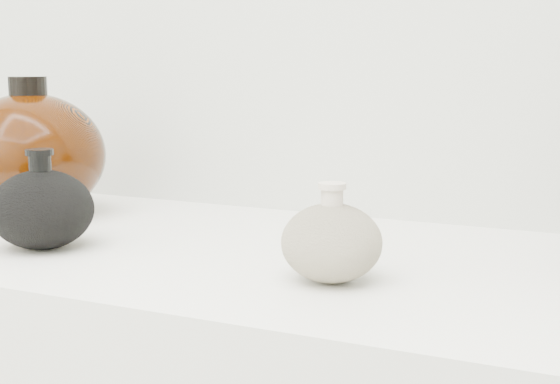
% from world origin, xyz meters
% --- Properties ---
extents(black_gourd_vase, '(0.15, 0.15, 0.12)m').
position_xyz_m(black_gourd_vase, '(-0.23, 0.85, 0.95)').
color(black_gourd_vase, black).
rests_on(black_gourd_vase, display_counter).
extents(cream_gourd_vase, '(0.12, 0.12, 0.10)m').
position_xyz_m(cream_gourd_vase, '(0.14, 0.86, 0.94)').
color(cream_gourd_vase, beige).
rests_on(cream_gourd_vase, display_counter).
extents(left_round_pot, '(0.27, 0.27, 0.20)m').
position_xyz_m(left_round_pot, '(-0.38, 1.00, 0.99)').
color(left_round_pot, black).
rests_on(left_round_pot, display_counter).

